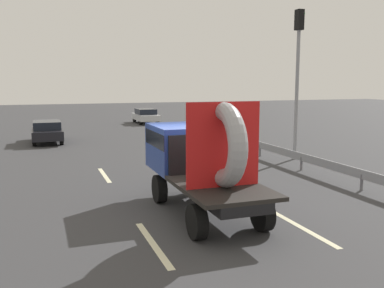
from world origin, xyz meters
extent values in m
plane|color=#38383A|center=(0.00, 0.00, 0.00)|extent=(120.00, 120.00, 0.00)
cylinder|color=black|center=(-0.78, 0.70, 0.42)|extent=(0.28, 0.84, 0.84)
cylinder|color=black|center=(0.92, 0.70, 0.42)|extent=(0.28, 0.84, 0.84)
cylinder|color=black|center=(-0.78, -2.52, 0.42)|extent=(0.28, 0.84, 0.84)
cylinder|color=black|center=(0.92, -2.52, 0.42)|extent=(0.28, 0.84, 0.84)
cube|color=black|center=(0.07, -0.82, 0.84)|extent=(1.30, 5.24, 0.25)
cube|color=navy|center=(0.07, 0.70, 1.64)|extent=(2.00, 2.19, 1.35)
cube|color=black|center=(0.07, 0.65, 1.93)|extent=(2.02, 2.08, 0.44)
cube|color=black|center=(0.07, -1.91, 1.01)|extent=(2.00, 3.04, 0.10)
cube|color=black|center=(0.07, -0.44, 1.61)|extent=(1.80, 0.08, 1.10)
torus|color=#9E9EA3|center=(0.07, -2.06, 2.09)|extent=(0.45, 2.07, 2.07)
cube|color=red|center=(0.07, -2.06, 2.09)|extent=(1.90, 0.03, 2.07)
cylinder|color=black|center=(-4.42, 16.48, 0.30)|extent=(0.21, 0.60, 0.60)
cylinder|color=black|center=(-2.95, 16.48, 0.30)|extent=(0.21, 0.60, 0.60)
cylinder|color=black|center=(-4.42, 13.95, 0.30)|extent=(0.21, 0.60, 0.60)
cylinder|color=black|center=(-2.95, 13.95, 0.30)|extent=(0.21, 0.60, 0.60)
cube|color=black|center=(-3.68, 15.22, 0.56)|extent=(1.70, 3.96, 0.52)
cube|color=black|center=(-3.68, 15.12, 1.06)|extent=(1.53, 2.22, 0.47)
cylinder|color=gray|center=(7.10, 5.56, 2.94)|extent=(0.16, 0.16, 5.88)
cube|color=black|center=(7.10, 5.56, 6.33)|extent=(0.30, 0.36, 0.90)
sphere|color=#19D833|center=(7.27, 5.56, 6.61)|extent=(0.20, 0.20, 0.20)
cube|color=gray|center=(5.93, 1.53, 0.55)|extent=(0.06, 13.95, 0.32)
cylinder|color=slate|center=(5.93, -0.21, 0.28)|extent=(0.10, 0.10, 0.55)
cylinder|color=slate|center=(5.93, 3.27, 0.28)|extent=(0.10, 0.10, 0.55)
cylinder|color=slate|center=(5.93, 6.76, 0.28)|extent=(0.10, 0.10, 0.55)
cube|color=beige|center=(-1.81, -2.46, 0.00)|extent=(0.16, 2.89, 0.01)
cube|color=beige|center=(-1.81, 5.03, 0.00)|extent=(0.16, 2.68, 0.01)
cube|color=beige|center=(1.95, -2.69, 0.00)|extent=(0.16, 2.89, 0.01)
cube|color=beige|center=(1.95, 5.13, 0.00)|extent=(0.16, 2.65, 0.01)
cylinder|color=black|center=(3.86, 25.98, 0.29)|extent=(0.20, 0.59, 0.59)
cylinder|color=black|center=(5.29, 25.98, 0.29)|extent=(0.20, 0.59, 0.59)
cylinder|color=black|center=(3.86, 23.50, 0.29)|extent=(0.20, 0.59, 0.59)
cylinder|color=black|center=(5.29, 23.50, 0.29)|extent=(0.20, 0.59, 0.59)
cube|color=silver|center=(4.57, 24.74, 0.55)|extent=(1.66, 3.86, 0.51)
cube|color=black|center=(4.57, 24.65, 1.03)|extent=(1.49, 2.16, 0.46)
camera|label=1|loc=(-4.06, -11.36, 3.61)|focal=39.96mm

